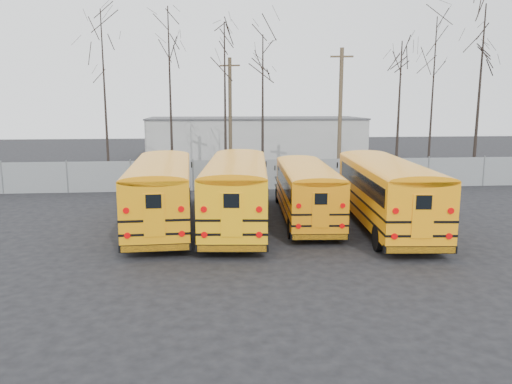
{
  "coord_description": "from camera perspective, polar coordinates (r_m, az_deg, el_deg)",
  "views": [
    {
      "loc": [
        -2.99,
        -20.54,
        5.78
      ],
      "look_at": [
        -0.79,
        2.32,
        1.6
      ],
      "focal_mm": 35.0,
      "sensor_mm": 36.0,
      "label": 1
    }
  ],
  "objects": [
    {
      "name": "distant_building",
      "position": [
        52.91,
        -0.07,
        6.22
      ],
      "size": [
        22.0,
        8.0,
        4.0
      ],
      "primitive_type": "cube",
      "color": "#ABABA6",
      "rests_on": "ground"
    },
    {
      "name": "tree_7",
      "position": [
        41.35,
        24.15,
        10.26
      ],
      "size": [
        0.26,
        0.26,
        12.75
      ],
      "primitive_type": "cone",
      "color": "black",
      "rests_on": "ground"
    },
    {
      "name": "tree_1",
      "position": [
        36.47,
        -16.88,
        10.14
      ],
      "size": [
        0.26,
        0.26,
        11.89
      ],
      "primitive_type": "cone",
      "color": "black",
      "rests_on": "ground"
    },
    {
      "name": "utility_pole_right",
      "position": [
        39.07,
        9.6,
        9.03
      ],
      "size": [
        1.73,
        0.4,
        9.74
      ],
      "rotation": [
        0.0,
        0.0,
        -0.16
      ],
      "color": "#4E402C",
      "rests_on": "ground"
    },
    {
      "name": "bus_c",
      "position": [
        24.35,
        5.76,
        0.56
      ],
      "size": [
        3.03,
        10.34,
        2.86
      ],
      "rotation": [
        0.0,
        0.0,
        -0.07
      ],
      "color": "black",
      "rests_on": "ground"
    },
    {
      "name": "utility_pole_left",
      "position": [
        39.79,
        -2.97,
        8.73
      ],
      "size": [
        1.58,
        0.63,
        9.12
      ],
      "rotation": [
        0.0,
        0.0,
        -0.32
      ],
      "color": "#473A28",
      "rests_on": "ground"
    },
    {
      "name": "tree_6",
      "position": [
        40.12,
        19.49,
        9.96
      ],
      "size": [
        0.26,
        0.26,
        11.87
      ],
      "primitive_type": "cone",
      "color": "black",
      "rests_on": "ground"
    },
    {
      "name": "ground",
      "position": [
        21.54,
        2.69,
        -5.26
      ],
      "size": [
        120.0,
        120.0,
        0.0
      ],
      "primitive_type": "plane",
      "color": "black",
      "rests_on": "ground"
    },
    {
      "name": "tree_5",
      "position": [
        37.65,
        15.98,
        8.71
      ],
      "size": [
        0.26,
        0.26,
        9.96
      ],
      "primitive_type": "cone",
      "color": "black",
      "rests_on": "ground"
    },
    {
      "name": "fence",
      "position": [
        33.02,
        -0.25,
        1.99
      ],
      "size": [
        40.0,
        0.04,
        2.0
      ],
      "primitive_type": "cube",
      "color": "gray",
      "rests_on": "ground"
    },
    {
      "name": "bus_a",
      "position": [
        23.44,
        -10.75,
        0.54
      ],
      "size": [
        3.03,
        11.53,
        3.2
      ],
      "rotation": [
        0.0,
        0.0,
        0.04
      ],
      "color": "black",
      "rests_on": "ground"
    },
    {
      "name": "bus_b",
      "position": [
        23.09,
        -2.2,
        0.66
      ],
      "size": [
        3.77,
        11.84,
        3.26
      ],
      "rotation": [
        0.0,
        0.0,
        -0.1
      ],
      "color": "black",
      "rests_on": "ground"
    },
    {
      "name": "tree_2",
      "position": [
        37.67,
        -9.77,
        10.86
      ],
      "size": [
        0.26,
        0.26,
        12.46
      ],
      "primitive_type": "cone",
      "color": "black",
      "rests_on": "ground"
    },
    {
      "name": "tree_4",
      "position": [
        38.39,
        0.77,
        9.65
      ],
      "size": [
        0.26,
        0.26,
        10.67
      ],
      "primitive_type": "cone",
      "color": "black",
      "rests_on": "ground"
    },
    {
      "name": "tree_3",
      "position": [
        38.51,
        -3.55,
        10.32
      ],
      "size": [
        0.26,
        0.26,
        11.59
      ],
      "primitive_type": "cone",
      "color": "black",
      "rests_on": "ground"
    },
    {
      "name": "bus_d",
      "position": [
        23.61,
        14.55,
        0.5
      ],
      "size": [
        3.63,
        11.71,
        3.23
      ],
      "rotation": [
        0.0,
        0.0,
        -0.09
      ],
      "color": "black",
      "rests_on": "ground"
    }
  ]
}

